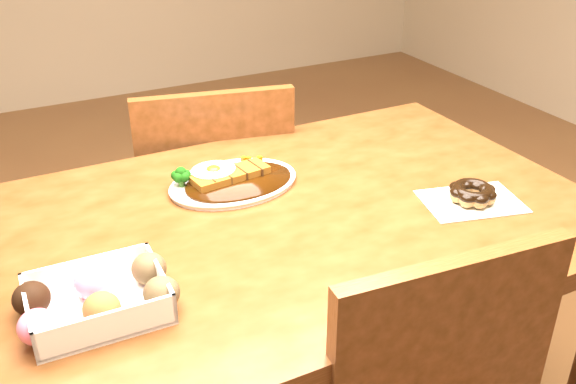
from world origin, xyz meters
name	(u,v)px	position (x,y,z in m)	size (l,w,h in m)	color
table	(294,254)	(0.00, 0.00, 0.65)	(1.20, 0.80, 0.75)	#45260D
chair_far	(213,210)	(0.02, 0.54, 0.48)	(0.50, 0.50, 0.87)	#45260D
katsu_curry_plate	(231,180)	(-0.07, 0.16, 0.76)	(0.29, 0.21, 0.06)	white
donut_box	(97,297)	(-0.41, -0.14, 0.78)	(0.24, 0.16, 0.06)	white
pon_de_ring	(472,194)	(0.34, -0.13, 0.77)	(0.22, 0.18, 0.04)	silver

